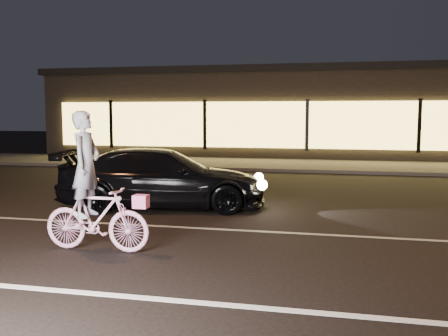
# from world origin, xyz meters

# --- Properties ---
(ground) EXTENTS (90.00, 90.00, 0.00)m
(ground) POSITION_xyz_m (0.00, 0.00, 0.00)
(ground) COLOR black
(ground) RESTS_ON ground
(lane_stripe_near) EXTENTS (60.00, 0.12, 0.01)m
(lane_stripe_near) POSITION_xyz_m (0.00, -1.50, 0.00)
(lane_stripe_near) COLOR silver
(lane_stripe_near) RESTS_ON ground
(lane_stripe_far) EXTENTS (60.00, 0.10, 0.01)m
(lane_stripe_far) POSITION_xyz_m (0.00, 2.00, 0.00)
(lane_stripe_far) COLOR gray
(lane_stripe_far) RESTS_ON ground
(sidewalk) EXTENTS (30.00, 4.00, 0.12)m
(sidewalk) POSITION_xyz_m (0.00, 13.00, 0.06)
(sidewalk) COLOR #383533
(sidewalk) RESTS_ON ground
(storefront) EXTENTS (25.40, 8.42, 4.20)m
(storefront) POSITION_xyz_m (0.00, 18.97, 2.15)
(storefront) COLOR black
(storefront) RESTS_ON ground
(cyclist) EXTENTS (1.71, 0.59, 2.15)m
(cyclist) POSITION_xyz_m (-2.37, 0.20, 0.76)
(cyclist) COLOR #D7408E
(cyclist) RESTS_ON ground
(sedan) EXTENTS (4.85, 2.76, 1.32)m
(sedan) POSITION_xyz_m (-2.53, 3.77, 0.66)
(sedan) COLOR black
(sedan) RESTS_ON ground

